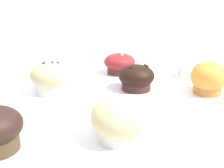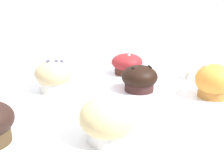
{
  "view_description": "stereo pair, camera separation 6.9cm",
  "coord_description": "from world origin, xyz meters",
  "px_view_note": "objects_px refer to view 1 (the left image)",
  "views": [
    {
      "loc": [
        -0.36,
        -0.52,
        1.17
      ],
      "look_at": [
        0.04,
        0.01,
        0.94
      ],
      "focal_mm": 42.0,
      "sensor_mm": 36.0,
      "label": 1
    },
    {
      "loc": [
        -0.3,
        -0.55,
        1.17
      ],
      "look_at": [
        0.04,
        0.01,
        0.94
      ],
      "focal_mm": 42.0,
      "sensor_mm": 36.0,
      "label": 2
    }
  ],
  "objects_px": {
    "muffin_back_right": "(119,120)",
    "muffin_back_center": "(120,64)",
    "muffin_front_center": "(50,78)",
    "muffin_front_left": "(209,79)",
    "muffin_back_left": "(136,78)"
  },
  "relations": [
    {
      "from": "muffin_back_right",
      "to": "muffin_back_center",
      "type": "distance_m",
      "value": 0.46
    },
    {
      "from": "muffin_back_center",
      "to": "muffin_back_right",
      "type": "bearing_deg",
      "value": -129.04
    },
    {
      "from": "muffin_front_center",
      "to": "muffin_front_left",
      "type": "distance_m",
      "value": 0.45
    },
    {
      "from": "muffin_back_right",
      "to": "muffin_back_left",
      "type": "bearing_deg",
      "value": 41.1
    },
    {
      "from": "muffin_back_left",
      "to": "muffin_front_left",
      "type": "bearing_deg",
      "value": -46.44
    },
    {
      "from": "muffin_front_center",
      "to": "muffin_back_left",
      "type": "relative_size",
      "value": 1.02
    },
    {
      "from": "muffin_back_left",
      "to": "muffin_back_center",
      "type": "relative_size",
      "value": 0.96
    },
    {
      "from": "muffin_back_right",
      "to": "muffin_front_left",
      "type": "bearing_deg",
      "value": 6.92
    },
    {
      "from": "muffin_front_left",
      "to": "muffin_back_center",
      "type": "xyz_separation_m",
      "value": [
        -0.07,
        0.31,
        -0.01
      ]
    },
    {
      "from": "muffin_front_center",
      "to": "muffin_back_center",
      "type": "xyz_separation_m",
      "value": [
        0.28,
        0.04,
        -0.01
      ]
    },
    {
      "from": "muffin_back_left",
      "to": "muffin_back_right",
      "type": "height_order",
      "value": "muffin_back_right"
    },
    {
      "from": "muffin_back_right",
      "to": "muffin_front_left",
      "type": "height_order",
      "value": "muffin_front_left"
    },
    {
      "from": "muffin_front_center",
      "to": "muffin_front_left",
      "type": "height_order",
      "value": "muffin_front_left"
    },
    {
      "from": "muffin_back_right",
      "to": "muffin_front_center",
      "type": "bearing_deg",
      "value": 89.06
    },
    {
      "from": "muffin_front_center",
      "to": "muffin_back_right",
      "type": "distance_m",
      "value": 0.32
    }
  ]
}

